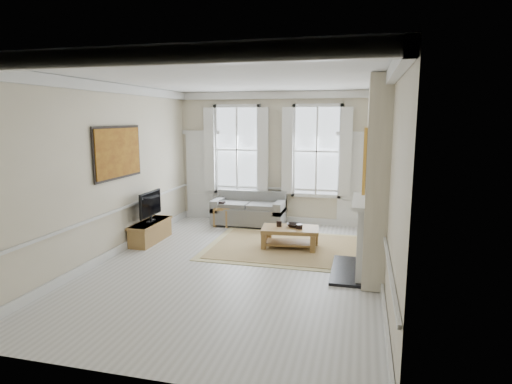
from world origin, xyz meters
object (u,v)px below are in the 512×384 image
(side_table, at_px, (222,211))
(coffee_table, at_px, (290,231))
(tv_stand, at_px, (151,232))
(sofa, at_px, (249,211))

(side_table, xyz_separation_m, coffee_table, (1.99, -1.44, -0.03))
(side_table, height_order, tv_stand, side_table)
(side_table, relative_size, tv_stand, 0.39)
(side_table, bearing_deg, coffee_table, -35.82)
(sofa, bearing_deg, side_table, -153.67)
(side_table, distance_m, coffee_table, 2.46)
(sofa, height_order, side_table, sofa)
(sofa, bearing_deg, coffee_table, -52.18)
(coffee_table, relative_size, tv_stand, 0.98)
(coffee_table, bearing_deg, side_table, 137.85)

